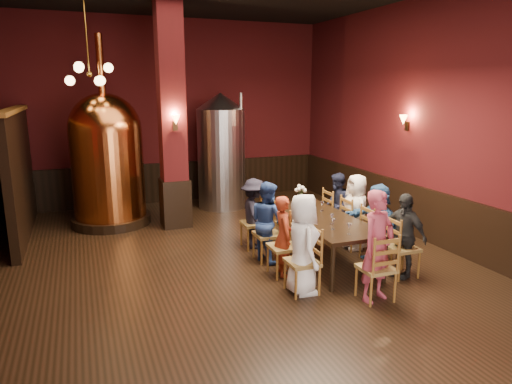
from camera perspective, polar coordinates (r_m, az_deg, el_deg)
name	(u,v)px	position (r m, az deg, el deg)	size (l,w,h in m)	color
room	(229,130)	(6.81, -3.42, 7.81)	(10.00, 10.02, 4.50)	black
wainscot_right	(432,217)	(9.15, 21.10, -2.88)	(0.08, 9.90, 1.00)	black
wainscot_back	(170,182)	(11.84, -10.69, 1.24)	(7.90, 0.08, 1.00)	black
column	(172,118)	(9.45, -10.47, 9.05)	(0.58, 0.58, 4.50)	#410E10
partition	(20,176)	(9.87, -27.43, 1.81)	(0.22, 3.50, 2.40)	black
pendant_cluster	(89,74)	(9.37, -20.11, 13.67)	(0.90, 0.90, 1.70)	#A57226
sconce_wall	(407,122)	(9.43, 18.40, 8.29)	(0.20, 0.20, 0.36)	black
sconce_column	(175,122)	(9.16, -10.09, 8.63)	(0.20, 0.20, 0.36)	black
dining_table	(322,221)	(7.67, 8.30, -3.63)	(1.04, 2.42, 0.75)	black
chair_0	(302,262)	(6.53, 5.80, -8.66)	(0.46, 0.46, 0.92)	#906124
person_0	(303,244)	(6.44, 5.85, -6.51)	(0.70, 0.46, 1.44)	white
chair_1	(283,246)	(7.10, 3.43, -6.81)	(0.46, 0.46, 0.92)	#906124
person_1	(283,236)	(7.05, 3.45, -5.50)	(0.46, 0.30, 1.26)	maroon
chair_2	(268,234)	(7.68, 1.45, -5.26)	(0.46, 0.46, 0.92)	#906124
person_2	(268,221)	(7.61, 1.46, -3.71)	(0.66, 0.32, 1.35)	navy
chair_3	(254,223)	(8.27, -0.26, -3.90)	(0.46, 0.46, 0.92)	#906124
person_3	(254,214)	(8.22, -0.26, -2.71)	(0.83, 0.47, 1.28)	black
chair_4	(402,247)	(7.40, 17.81, -6.61)	(0.46, 0.46, 0.92)	#906124
person_4	(403,235)	(7.34, 17.92, -5.15)	(0.77, 0.32, 1.32)	black
chair_5	(377,235)	(7.91, 14.84, -5.16)	(0.46, 0.46, 0.92)	#906124
person_5	(377,223)	(7.85, 14.93, -3.74)	(1.23, 0.39, 1.33)	#2E578B
chair_6	(355,224)	(8.43, 12.29, -3.89)	(0.46, 0.46, 0.92)	#906124
person_6	(356,212)	(8.37, 12.36, -2.43)	(0.67, 0.43, 1.37)	white
chair_7	(336,214)	(8.97, 10.01, -2.76)	(0.46, 0.46, 0.92)	#906124
person_7	(337,206)	(8.93, 10.05, -1.69)	(0.62, 0.30, 1.27)	#1B1F37
chair_8	(376,268)	(6.50, 14.80, -9.14)	(0.46, 0.46, 0.92)	#906124
person_8	(378,246)	(6.40, 14.96, -6.56)	(0.56, 0.37, 1.54)	#A6374B
copper_kettle	(107,158)	(10.02, -18.10, 4.06)	(1.93, 1.93, 3.90)	black
steel_vessel	(221,151)	(10.98, -4.36, 5.12)	(1.46, 1.46, 2.74)	#B2B2B7
rose_vase	(301,191)	(8.43, 5.68, 0.09)	(0.22, 0.22, 0.37)	white
wine_glass_0	(333,224)	(7.03, 9.63, -3.97)	(0.07, 0.07, 0.17)	white
wine_glass_1	(349,229)	(6.83, 11.56, -4.56)	(0.07, 0.07, 0.17)	white
wine_glass_2	(298,202)	(8.25, 5.31, -1.31)	(0.07, 0.07, 0.17)	white
wine_glass_3	(322,206)	(8.04, 8.26, -1.76)	(0.07, 0.07, 0.17)	white
wine_glass_4	(314,210)	(7.75, 7.22, -2.30)	(0.07, 0.07, 0.17)	white
wine_glass_5	(310,210)	(7.73, 6.83, -2.31)	(0.07, 0.07, 0.17)	white
wine_glass_6	(332,219)	(7.29, 9.45, -3.36)	(0.07, 0.07, 0.17)	white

